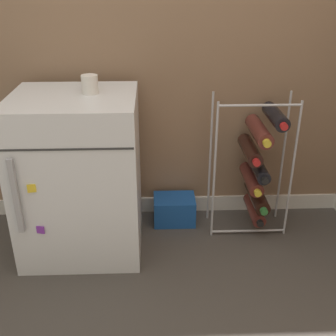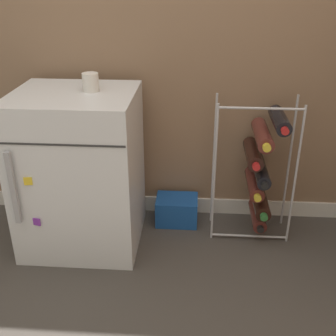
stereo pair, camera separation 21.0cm
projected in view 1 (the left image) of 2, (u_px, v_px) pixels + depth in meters
The scene contains 5 objects.
ground_plane at pixel (167, 291), 1.87m from camera, with size 14.00×14.00×0.00m, color #423D38.
mini_fridge at pixel (80, 175), 2.03m from camera, with size 0.57×0.53×0.79m.
wine_rack at pixel (257, 164), 2.18m from camera, with size 0.41×0.33×0.74m.
soda_box at pixel (174, 209), 2.36m from camera, with size 0.23×0.17×0.15m.
fridge_top_cup at pixel (90, 84), 1.87m from camera, with size 0.07×0.07×0.08m.
Camera 1 is at (-0.05, -1.45, 1.31)m, focal length 45.00 mm.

